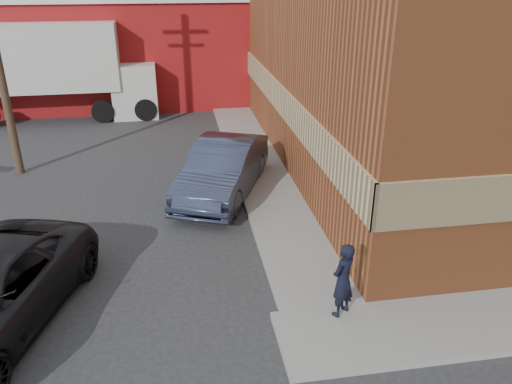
{
  "coord_description": "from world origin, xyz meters",
  "views": [
    {
      "loc": [
        -2.08,
        -7.96,
        6.4
      ],
      "look_at": [
        -0.28,
        3.14,
        1.35
      ],
      "focal_mm": 35.0,
      "sensor_mm": 36.0,
      "label": 1
    }
  ],
  "objects_px": {
    "man": "(343,280)",
    "sedan": "(223,168)",
    "warehouse": "(96,44)",
    "box_truck": "(63,64)",
    "brick_building": "(475,22)"
  },
  "relations": [
    {
      "from": "man",
      "to": "sedan",
      "type": "relative_size",
      "value": 0.31
    },
    {
      "from": "sedan",
      "to": "man",
      "type": "bearing_deg",
      "value": -53.0
    },
    {
      "from": "warehouse",
      "to": "sedan",
      "type": "xyz_separation_m",
      "value": [
        5.2,
        -13.82,
        -1.98
      ]
    },
    {
      "from": "box_truck",
      "to": "brick_building",
      "type": "bearing_deg",
      "value": -25.09
    },
    {
      "from": "warehouse",
      "to": "box_truck",
      "type": "xyz_separation_m",
      "value": [
        -1.0,
        -3.99,
        -0.34
      ]
    },
    {
      "from": "brick_building",
      "to": "box_truck",
      "type": "bearing_deg",
      "value": 155.65
    },
    {
      "from": "sedan",
      "to": "box_truck",
      "type": "xyz_separation_m",
      "value": [
        -6.2,
        9.83,
        1.65
      ]
    },
    {
      "from": "man",
      "to": "sedan",
      "type": "bearing_deg",
      "value": -112.25
    },
    {
      "from": "box_truck",
      "to": "sedan",
      "type": "bearing_deg",
      "value": -58.51
    },
    {
      "from": "man",
      "to": "box_truck",
      "type": "xyz_separation_m",
      "value": [
        -7.87,
        16.26,
        1.57
      ]
    },
    {
      "from": "man",
      "to": "brick_building",
      "type": "bearing_deg",
      "value": -166.35
    },
    {
      "from": "warehouse",
      "to": "sedan",
      "type": "height_order",
      "value": "warehouse"
    },
    {
      "from": "brick_building",
      "to": "sedan",
      "type": "relative_size",
      "value": 3.62
    },
    {
      "from": "brick_building",
      "to": "sedan",
      "type": "bearing_deg",
      "value": -163.13
    },
    {
      "from": "brick_building",
      "to": "man",
      "type": "bearing_deg",
      "value": -129.5
    }
  ]
}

